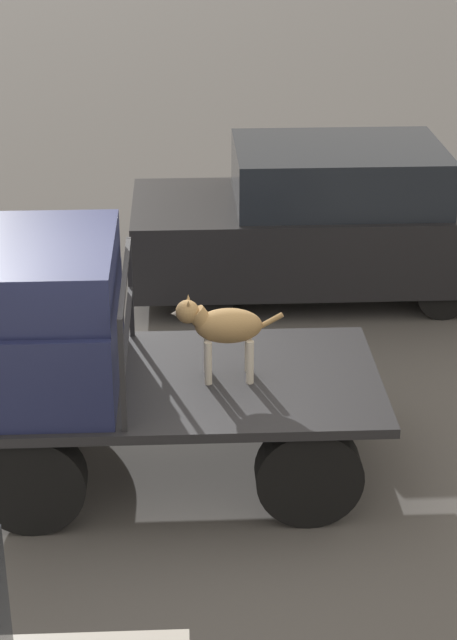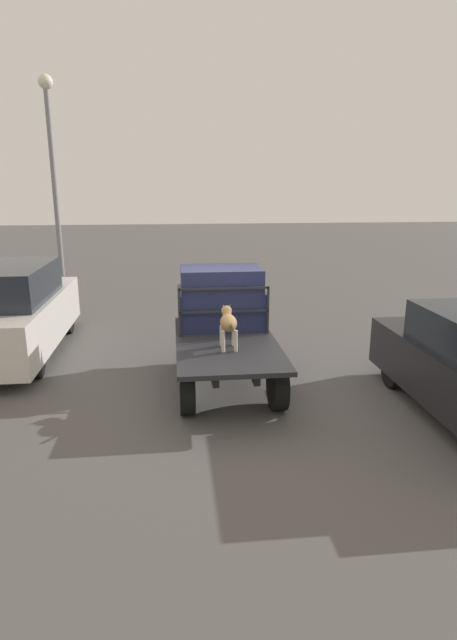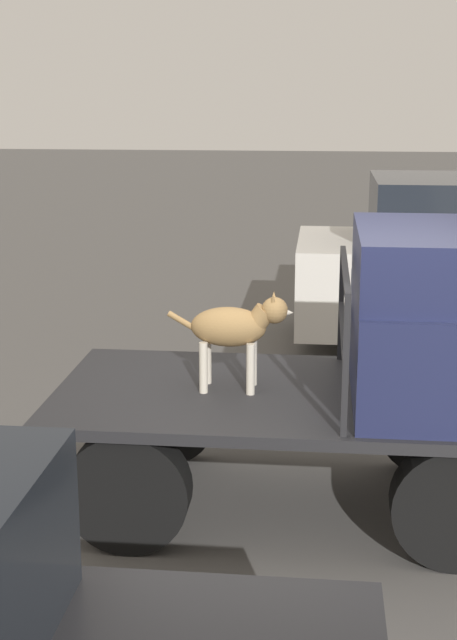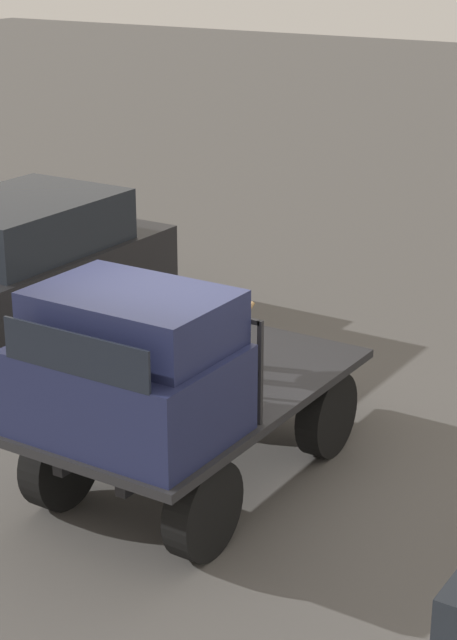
{
  "view_description": "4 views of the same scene",
  "coord_description": "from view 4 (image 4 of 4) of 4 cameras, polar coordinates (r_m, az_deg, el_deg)",
  "views": [
    {
      "loc": [
        -0.11,
        7.66,
        4.88
      ],
      "look_at": [
        -0.47,
        0.01,
        1.4
      ],
      "focal_mm": 60.0,
      "sensor_mm": 36.0,
      "label": 1
    },
    {
      "loc": [
        -8.55,
        0.9,
        3.6
      ],
      "look_at": [
        -0.47,
        0.01,
        1.4
      ],
      "focal_mm": 28.0,
      "sensor_mm": 36.0,
      "label": 2
    },
    {
      "loc": [
        0.17,
        -6.02,
        2.96
      ],
      "look_at": [
        -0.47,
        0.01,
        1.4
      ],
      "focal_mm": 50.0,
      "sensor_mm": 36.0,
      "label": 3
    },
    {
      "loc": [
        7.22,
        4.91,
        4.72
      ],
      "look_at": [
        -0.47,
        0.01,
        1.4
      ],
      "focal_mm": 60.0,
      "sensor_mm": 36.0,
      "label": 4
    }
  ],
  "objects": [
    {
      "name": "ground_plane",
      "position": [
        9.93,
        -1.51,
        -8.38
      ],
      "size": [
        80.0,
        80.0,
        0.0
      ],
      "primitive_type": "plane",
      "color": "#514F4C"
    },
    {
      "name": "parked_sedan",
      "position": [
        13.09,
        -11.29,
        2.5
      ],
      "size": [
        4.21,
        1.86,
        1.74
      ],
      "rotation": [
        0.0,
        0.0,
        0.13
      ],
      "color": "black",
      "rests_on": "ground"
    },
    {
      "name": "flatbed_truck",
      "position": [
        9.65,
        -1.54,
        -5.19
      ],
      "size": [
        3.4,
        1.8,
        0.89
      ],
      "color": "black",
      "rests_on": "ground"
    },
    {
      "name": "dog",
      "position": [
        9.68,
        -0.19,
        -0.39
      ],
      "size": [
        0.89,
        0.28,
        0.72
      ],
      "rotation": [
        0.0,
        0.0,
        -0.31
      ],
      "color": "beige",
      "rests_on": "flatbed_truck"
    },
    {
      "name": "truck_cab",
      "position": [
        8.58,
        -5.33,
        -2.52
      ],
      "size": [
        1.25,
        1.68,
        1.18
      ],
      "color": "#1E2347",
      "rests_on": "flatbed_truck"
    },
    {
      "name": "truck_headboard",
      "position": [
        9.06,
        -2.76,
        -0.95
      ],
      "size": [
        0.04,
        1.68,
        0.91
      ],
      "color": "#232326",
      "rests_on": "flatbed_truck"
    }
  ]
}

